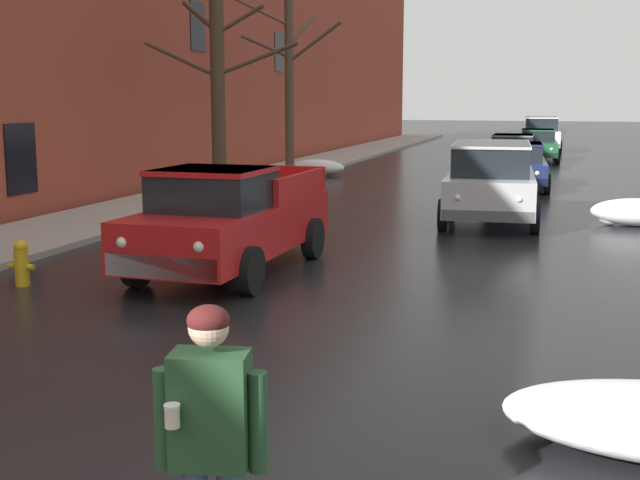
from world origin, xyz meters
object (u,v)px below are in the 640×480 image
Objects in this scene: sedan_grey_parked_far_down_block at (512,152)px; sedan_green_queued_behind_truck at (538,144)px; suv_white_at_far_intersection at (541,133)px; pedestrian_with_coffee at (211,435)px; fire_hydrant at (21,263)px; bare_tree_mid_block at (217,62)px; bare_tree_far_down_block at (290,81)px; pickup_truck_red_approaching_near_lane at (229,220)px; suv_silver_parked_kerbside_close at (491,180)px; sedan_darkblue_parked_kerbside_mid at (516,164)px.

sedan_grey_parked_far_down_block and sedan_green_queued_behind_truck have the same top height.
pedestrian_with_coffee is (-0.29, -41.08, 0.05)m from suv_white_at_far_intersection.
bare_tree_mid_block is at bearing 96.99° from fire_hydrant.
bare_tree_far_down_block is at bearing -113.14° from suv_white_at_far_intersection.
bare_tree_far_down_block is 1.41× the size of sedan_green_queued_behind_truck.
sedan_grey_parked_far_down_block is (3.15, 20.39, -0.13)m from pickup_truck_red_approaching_near_lane.
bare_tree_mid_block reaches higher than suv_silver_parked_kerbside_close.
suv_silver_parked_kerbside_close is 13.58m from sedan_grey_parked_far_down_block.
suv_silver_parked_kerbside_close is at bearing -90.72° from sedan_darkblue_parked_kerbside_mid.
bare_tree_mid_block is 5.99m from bare_tree_far_down_block.
sedan_darkblue_parked_kerbside_mid is 0.93× the size of suv_white_at_far_intersection.
pickup_truck_red_approaching_near_lane reaches higher than sedan_darkblue_parked_kerbside_mid.
sedan_green_queued_behind_truck is 28.57m from fire_hydrant.
bare_tree_far_down_block reaches higher than pickup_truck_red_approaching_near_lane.
fire_hydrant is at bearing -111.22° from sedan_darkblue_parked_kerbside_mid.
fire_hydrant is at bearing -85.65° from bare_tree_far_down_block.
bare_tree_far_down_block is at bearing 178.13° from sedan_darkblue_parked_kerbside_mid.
sedan_grey_parked_far_down_block reaches higher than fire_hydrant.
fire_hydrant is (-6.11, 6.68, -0.68)m from pedestrian_with_coffee.
bare_tree_mid_block is 9.98m from pickup_truck_red_approaching_near_lane.
suv_white_at_far_intersection is at bearing 89.58° from suv_silver_parked_kerbside_close.
fire_hydrant is at bearing -145.59° from pickup_truck_red_approaching_near_lane.
sedan_darkblue_parked_kerbside_mid is at bearing -90.29° from suv_white_at_far_intersection.
bare_tree_far_down_block is 16.81m from fire_hydrant.
suv_white_at_far_intersection reaches higher than pickup_truck_red_approaching_near_lane.
sedan_grey_parked_far_down_block is 0.98× the size of sedan_green_queued_behind_truck.
pickup_truck_red_approaching_near_lane is 7.70m from suv_silver_parked_kerbside_close.
bare_tree_far_down_block is 1.25× the size of suv_white_at_far_intersection.
sedan_darkblue_parked_kerbside_mid reaches higher than fire_hydrant.
sedan_darkblue_parked_kerbside_mid is 11.57m from sedan_green_queued_behind_truck.
pedestrian_with_coffee is at bearing -72.37° from bare_tree_far_down_block.
sedan_grey_parked_far_down_block is (-0.42, 13.57, -0.24)m from suv_silver_parked_kerbside_close.
bare_tree_far_down_block is (0.04, 5.98, -0.40)m from bare_tree_mid_block.
pedestrian_with_coffee is (-0.20, -22.92, 0.28)m from sedan_darkblue_parked_kerbside_mid.
suv_silver_parked_kerbside_close is at bearing -88.24° from sedan_grey_parked_far_down_block.
suv_silver_parked_kerbside_close is 25.77m from suv_white_at_far_intersection.
suv_white_at_far_intersection is 6.90× the size of fire_hydrant.
suv_white_at_far_intersection is at bearing 89.60° from pedestrian_with_coffee.
bare_tree_far_down_block is at bearing 94.35° from fire_hydrant.
pickup_truck_red_approaching_near_lane is (3.94, -8.70, -2.88)m from bare_tree_mid_block.
suv_white_at_far_intersection is (0.60, 12.20, 0.24)m from sedan_grey_parked_far_down_block.
pickup_truck_red_approaching_near_lane is 7.03× the size of fire_hydrant.
pickup_truck_red_approaching_near_lane is at bearing -65.66° from bare_tree_mid_block.
fire_hydrant is at bearing -125.73° from suv_silver_parked_kerbside_close.
pedestrian_with_coffee is at bearing -47.53° from fire_hydrant.
sedan_darkblue_parked_kerbside_mid and sedan_green_queued_behind_truck have the same top height.
fire_hydrant is (-6.40, -34.41, -0.63)m from suv_white_at_far_intersection.
bare_tree_far_down_block is 1.35× the size of sedan_darkblue_parked_kerbside_mid.
fire_hydrant is (-6.21, -8.64, -0.63)m from suv_silver_parked_kerbside_close.
pickup_truck_red_approaching_near_lane is 1.15× the size of sedan_green_queued_behind_truck.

